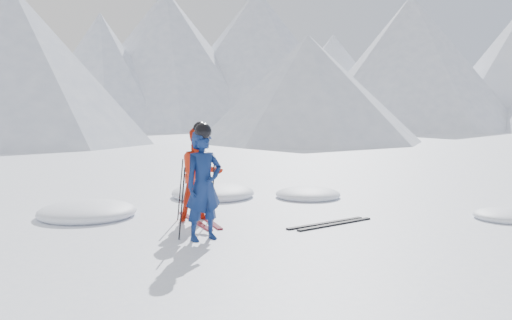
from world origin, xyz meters
name	(u,v)px	position (x,y,z in m)	size (l,w,h in m)	color
ground	(348,216)	(0.00, 0.00, 0.00)	(160.00, 160.00, 0.00)	white
mountain_range	(138,50)	(5.71, 35.31, 6.72)	(106.15, 62.94, 15.53)	#B2BCD1
skier_blue	(204,185)	(-3.08, -0.44, 0.85)	(0.62, 0.41, 1.70)	#0D2053
skier_red	(201,175)	(-2.61, 0.89, 0.84)	(0.82, 0.64, 1.68)	red
pole_blue_left	(182,204)	(-3.38, -0.29, 0.57)	(0.02, 0.02, 1.13)	black
pole_blue_right	(212,200)	(-2.83, -0.19, 0.57)	(0.02, 0.02, 1.13)	black
pole_red_left	(180,190)	(-2.91, 1.14, 0.56)	(0.02, 0.02, 1.12)	black
pole_red_right	(213,188)	(-2.31, 1.04, 0.56)	(0.02, 0.02, 1.12)	black
ski_worn_left	(195,221)	(-2.73, 0.89, 0.01)	(0.09, 1.70, 0.03)	black
ski_worn_right	(207,220)	(-2.49, 0.89, 0.01)	(0.09, 1.70, 0.03)	black
ski_loose_a	(326,223)	(-0.75, -0.36, 0.01)	(0.09, 1.70, 0.03)	black
ski_loose_b	(335,224)	(-0.65, -0.51, 0.01)	(0.09, 1.70, 0.03)	black
snow_lumps	(215,205)	(-1.72, 2.32, 0.00)	(8.28, 6.33, 0.42)	white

